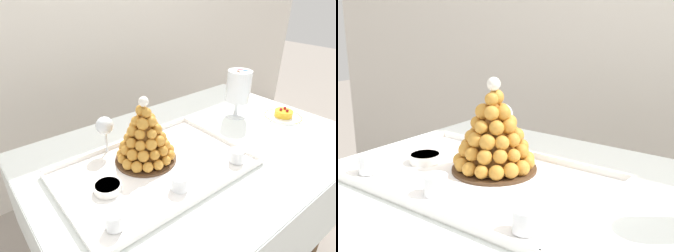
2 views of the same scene
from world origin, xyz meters
TOP-DOWN VIEW (x-y plane):
  - buffet_table at (0.00, 0.00)m, footprint 1.30×0.89m
  - serving_tray at (-0.23, -0.02)m, footprint 0.66×0.43m
  - croquembouche at (-0.23, 0.05)m, footprint 0.22×0.22m
  - dessert_cup_left at (-0.48, -0.16)m, footprint 0.05×0.05m
  - dessert_cup_mid_left at (-0.24, -0.15)m, footprint 0.06×0.06m
  - dessert_cup_centre at (0.02, -0.17)m, footprint 0.05×0.05m
  - creme_brulee_ramekin at (-0.42, -0.02)m, footprint 0.09×0.09m
  - wine_glass at (-0.31, 0.18)m, footprint 0.07×0.07m

SIDE VIEW (x-z plane):
  - buffet_table at x=0.00m, z-range 0.27..1.03m
  - serving_tray at x=-0.23m, z-range 0.75..0.78m
  - creme_brulee_ramekin at x=-0.42m, z-range 0.77..0.79m
  - dessert_cup_centre at x=0.02m, z-range 0.77..0.81m
  - dessert_cup_mid_left at x=-0.24m, z-range 0.77..0.81m
  - dessert_cup_left at x=-0.48m, z-range 0.77..0.82m
  - croquembouche at x=-0.23m, z-range 0.74..0.98m
  - wine_glass at x=-0.31m, z-range 0.80..0.95m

